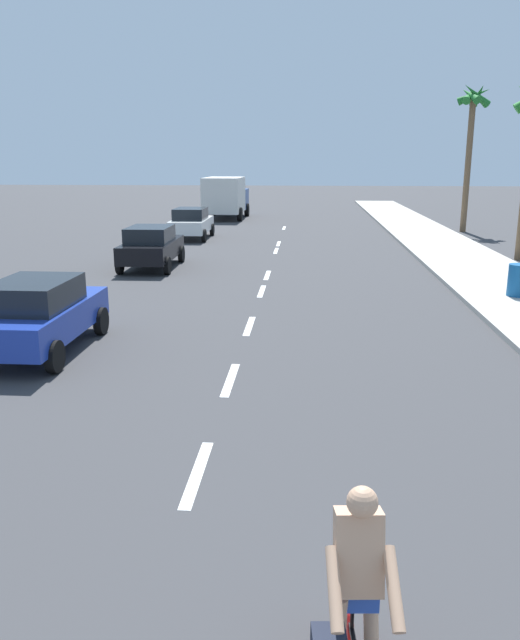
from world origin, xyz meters
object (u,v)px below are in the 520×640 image
object	(u,v)px
cyclist	(352,617)
parked_car_black	(151,246)
delivery_truck	(226,196)
palm_tree_distant	(472,119)
trash_bin_far	(519,280)
parked_car_white	(191,222)
parked_car_blue	(39,313)

from	to	relation	value
cyclist	parked_car_black	distance (m)	20.07
delivery_truck	palm_tree_distant	size ratio (longest dim) A/B	0.79
trash_bin_far	palm_tree_distant	bearing A→B (deg)	81.51
parked_car_white	delivery_truck	distance (m)	11.31
parked_car_blue	parked_car_white	bearing A→B (deg)	91.23
cyclist	trash_bin_far	bearing A→B (deg)	-116.48
cyclist	delivery_truck	xyz separation A→B (m)	(-5.97, 39.31, 0.67)
delivery_truck	trash_bin_far	distance (m)	27.56
palm_tree_distant	trash_bin_far	world-z (taller)	palm_tree_distant
parked_car_black	delivery_truck	xyz separation A→B (m)	(0.21, 20.22, 0.67)
cyclist	parked_car_black	size ratio (longest dim) A/B	0.44
parked_car_black	trash_bin_far	xyz separation A→B (m)	(11.92, -4.72, -0.24)
parked_car_blue	parked_car_black	distance (m)	10.55
parked_car_black	delivery_truck	distance (m)	20.23
delivery_truck	palm_tree_distant	distance (m)	16.63
parked_car_blue	delivery_truck	distance (m)	30.77
cyclist	trash_bin_far	size ratio (longest dim) A/B	1.97
parked_car_blue	parked_car_black	world-z (taller)	same
parked_car_black	cyclist	bearing A→B (deg)	-73.08
cyclist	parked_car_black	bearing A→B (deg)	-76.78
parked_car_white	palm_tree_distant	distance (m)	16.24
cyclist	parked_car_blue	size ratio (longest dim) A/B	0.45
parked_car_black	delivery_truck	size ratio (longest dim) A/B	0.65
parked_car_black	parked_car_white	distance (m)	8.93
palm_tree_distant	trash_bin_far	bearing A→B (deg)	-98.49
parked_car_black	palm_tree_distant	xyz separation A→B (m)	(14.61, 13.28, 5.27)
cyclist	palm_tree_distant	xyz separation A→B (m)	(8.43, 32.37, 5.27)
parked_car_black	parked_car_white	bearing A→B (deg)	89.81
parked_car_blue	trash_bin_far	size ratio (longest dim) A/B	4.35
cyclist	delivery_truck	distance (m)	39.77
parked_car_blue	parked_car_black	size ratio (longest dim) A/B	0.97
cyclist	parked_car_blue	world-z (taller)	cyclist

